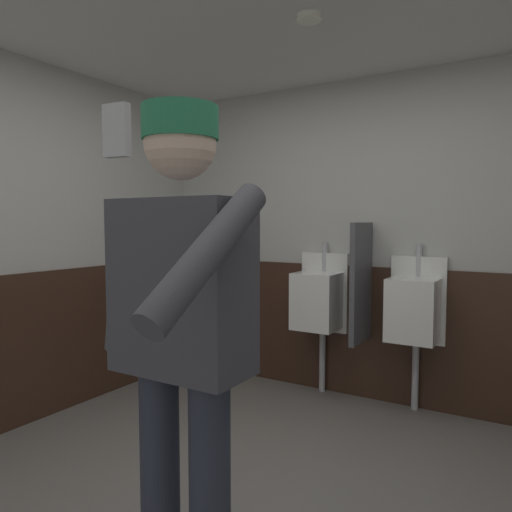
% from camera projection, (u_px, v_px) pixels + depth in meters
% --- Properties ---
extents(wall_back, '(4.37, 0.12, 2.53)m').
position_uv_depth(wall_back, '(372.00, 239.00, 3.80)').
color(wall_back, '#B2B2AD').
rests_on(wall_back, ground_plane).
extents(wainscot_band_back, '(3.77, 0.03, 1.05)m').
position_uv_depth(wainscot_band_back, '(367.00, 332.00, 3.79)').
color(wainscot_band_back, '#382319').
rests_on(wainscot_band_back, ground_plane).
extents(wainscot_band_left, '(0.03, 3.77, 1.05)m').
position_uv_depth(wainscot_band_left, '(3.00, 354.00, 3.16)').
color(wainscot_band_left, '#382319').
rests_on(wainscot_band_left, ground_plane).
extents(downlight_far, '(0.14, 0.14, 0.03)m').
position_uv_depth(downlight_far, '(309.00, 18.00, 2.60)').
color(downlight_far, white).
extents(urinal_left, '(0.40, 0.34, 1.24)m').
position_uv_depth(urinal_left, '(318.00, 300.00, 3.84)').
color(urinal_left, white).
rests_on(urinal_left, ground_plane).
extents(urinal_middle, '(0.40, 0.34, 1.24)m').
position_uv_depth(urinal_middle, '(414.00, 309.00, 3.45)').
color(urinal_middle, white).
rests_on(urinal_middle, ground_plane).
extents(privacy_divider_panel, '(0.04, 0.40, 0.90)m').
position_uv_depth(privacy_divider_panel, '(361.00, 283.00, 3.57)').
color(privacy_divider_panel, '#4C4C51').
extents(person, '(0.68, 0.60, 1.78)m').
position_uv_depth(person, '(181.00, 321.00, 1.60)').
color(person, '#2D3342').
rests_on(person, ground_plane).
extents(cell_phone, '(0.06, 0.03, 0.11)m').
position_uv_depth(cell_phone, '(117.00, 131.00, 1.00)').
color(cell_phone, silver).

